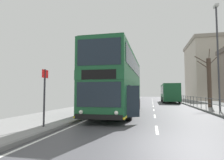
{
  "coord_description": "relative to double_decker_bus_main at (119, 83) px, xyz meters",
  "views": [
    {
      "loc": [
        -0.21,
        -5.82,
        1.61
      ],
      "look_at": [
        -2.92,
        6.95,
        2.51
      ],
      "focal_mm": 29.71,
      "sensor_mm": 36.0,
      "label": 1
    }
  ],
  "objects": [
    {
      "name": "double_decker_bus_main",
      "position": [
        0.0,
        0.0,
        0.0
      ],
      "size": [
        3.23,
        11.43,
        4.56
      ],
      "color": "#19512D",
      "rests_on": "ground"
    },
    {
      "name": "bare_tree_far_00",
      "position": [
        8.32,
        6.43,
        0.39
      ],
      "size": [
        1.97,
        2.4,
        6.33
      ],
      "color": "#423328",
      "rests_on": "ground"
    },
    {
      "name": "pedestrian_railing_far_kerb",
      "position": [
        7.13,
        8.25,
        -1.54
      ],
      "size": [
        0.05,
        29.43,
        1.06
      ],
      "color": "#2D3338",
      "rests_on": "ground"
    },
    {
      "name": "bus_stop_sign_near",
      "position": [
        -2.13,
        -6.89,
        -0.69
      ],
      "size": [
        0.08,
        0.44,
        2.51
      ],
      "color": "#2D2D33",
      "rests_on": "ground"
    },
    {
      "name": "background_bus_far_lane",
      "position": [
        5.47,
        18.26,
        -0.74
      ],
      "size": [
        2.68,
        9.32,
        3.01
      ],
      "color": "#19512D",
      "rests_on": "ground"
    },
    {
      "name": "background_building_01",
      "position": [
        17.04,
        31.31,
        4.32
      ],
      "size": [
        12.01,
        13.44,
        13.35
      ],
      "color": "#B2A899",
      "rests_on": "ground"
    },
    {
      "name": "ground",
      "position": [
        1.96,
        -8.43,
        -2.35
      ],
      "size": [
        15.8,
        140.0,
        0.2
      ],
      "color": "#48484D"
    },
    {
      "name": "street_lamp_far_side",
      "position": [
        7.82,
        2.07,
        2.75
      ],
      "size": [
        0.28,
        0.6,
        8.75
      ],
      "color": "#38383D",
      "rests_on": "ground"
    }
  ]
}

